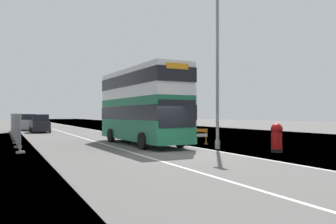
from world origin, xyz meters
TOP-DOWN VIEW (x-y plane):
  - ground at (0.61, 0.09)m, footprint 140.00×280.00m
  - double_decker_bus at (0.68, 6.29)m, footprint 3.03×10.20m
  - lamppost_foreground at (3.60, 1.45)m, footprint 0.29×0.70m
  - red_pillar_postbox at (5.48, -1.43)m, footprint 0.63×0.63m
  - roadworks_barrier at (3.73, 4.48)m, footprint 1.92×0.79m
  - construction_site_fence at (-7.00, 15.94)m, footprint 0.44×24.00m
  - car_oncoming_near at (-4.07, 25.82)m, footprint 2.05×4.59m
  - car_receding_mid at (-4.94, 31.95)m, footprint 2.01×4.30m

SIDE VIEW (x-z plane):
  - ground at x=0.61m, z-range -0.10..0.00m
  - roadworks_barrier at x=3.73m, z-range 0.14..1.20m
  - red_pillar_postbox at x=5.48m, z-range 0.07..1.65m
  - car_oncoming_near at x=-4.07m, z-range -0.06..1.97m
  - car_receding_mid at x=-4.94m, z-range -0.06..2.01m
  - construction_site_fence at x=-7.00m, z-range -0.04..2.07m
  - double_decker_bus at x=0.68m, z-range 0.16..5.22m
  - lamppost_foreground at x=3.60m, z-range -0.24..9.42m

